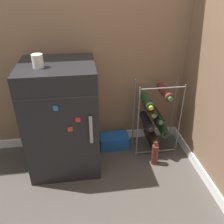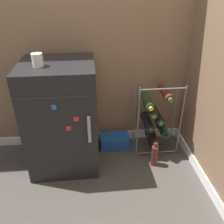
# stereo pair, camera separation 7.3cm
# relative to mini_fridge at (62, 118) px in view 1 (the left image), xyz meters

# --- Properties ---
(ground_plane) EXTENTS (14.00, 14.00, 0.00)m
(ground_plane) POSITION_rel_mini_fridge_xyz_m (0.26, -0.23, -0.47)
(ground_plane) COLOR #423D38
(wall_back) EXTENTS (6.81, 0.07, 2.50)m
(wall_back) POSITION_rel_mini_fridge_xyz_m (0.26, 0.33, 0.76)
(wall_back) COLOR #84664C
(wall_back) RESTS_ON ground_plane
(mini_fridge) EXTENTS (0.58, 0.56, 0.95)m
(mini_fridge) POSITION_rel_mini_fridge_xyz_m (0.00, 0.00, 0.00)
(mini_fridge) COLOR black
(mini_fridge) RESTS_ON ground_plane
(wine_rack) EXTENTS (0.41, 0.32, 0.72)m
(wine_rack) POSITION_rel_mini_fridge_xyz_m (0.83, 0.09, -0.12)
(wine_rack) COLOR slate
(wine_rack) RESTS_ON ground_plane
(soda_box) EXTENTS (0.29, 0.17, 0.13)m
(soda_box) POSITION_rel_mini_fridge_xyz_m (0.47, 0.16, -0.41)
(soda_box) COLOR #194C9E
(soda_box) RESTS_ON ground_plane
(fridge_top_cup) EXTENTS (0.08, 0.08, 0.09)m
(fridge_top_cup) POSITION_rel_mini_fridge_xyz_m (-0.12, -0.06, 0.52)
(fridge_top_cup) COLOR silver
(fridge_top_cup) RESTS_ON mini_fridge
(loose_bottle_floor) EXTENTS (0.06, 0.06, 0.24)m
(loose_bottle_floor) POSITION_rel_mini_fridge_xyz_m (0.80, -0.14, -0.37)
(loose_bottle_floor) COLOR #56231E
(loose_bottle_floor) RESTS_ON ground_plane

